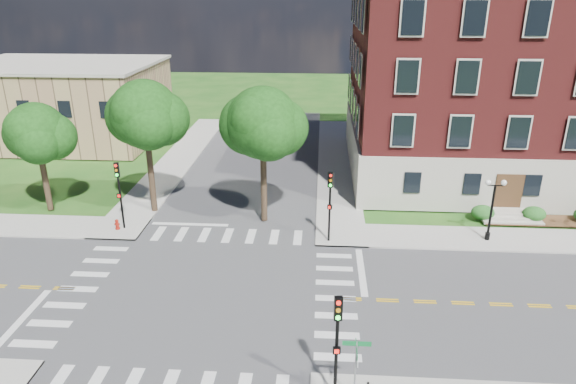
# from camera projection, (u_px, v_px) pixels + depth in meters

# --- Properties ---
(ground) EXTENTS (160.00, 160.00, 0.00)m
(ground) POSITION_uv_depth(u_px,v_px,m) (205.00, 294.00, 28.30)
(ground) COLOR #194C15
(ground) RESTS_ON ground
(road_ew) EXTENTS (90.00, 12.00, 0.01)m
(road_ew) POSITION_uv_depth(u_px,v_px,m) (205.00, 294.00, 28.30)
(road_ew) COLOR #3D3D3F
(road_ew) RESTS_ON ground
(road_ns) EXTENTS (12.00, 90.00, 0.01)m
(road_ns) POSITION_uv_depth(u_px,v_px,m) (205.00, 294.00, 28.30)
(road_ns) COLOR #3D3D3F
(road_ns) RESTS_ON ground
(sidewalk_ne) EXTENTS (34.00, 34.00, 0.12)m
(sidewalk_ne) POSITION_uv_depth(u_px,v_px,m) (433.00, 196.00, 41.60)
(sidewalk_ne) COLOR #9E9B93
(sidewalk_ne) RESTS_ON ground
(sidewalk_nw) EXTENTS (34.00, 34.00, 0.12)m
(sidewalk_nw) POSITION_uv_depth(u_px,v_px,m) (65.00, 187.00, 43.48)
(sidewalk_nw) COLOR #9E9B93
(sidewalk_nw) RESTS_ON ground
(crosswalk_east) EXTENTS (2.20, 10.20, 0.02)m
(crosswalk_east) POSITION_uv_depth(u_px,v_px,m) (336.00, 299.00, 27.86)
(crosswalk_east) COLOR silver
(crosswalk_east) RESTS_ON ground
(stop_bar_east) EXTENTS (0.40, 5.50, 0.00)m
(stop_bar_east) POSITION_uv_depth(u_px,v_px,m) (361.00, 271.00, 30.55)
(stop_bar_east) COLOR silver
(stop_bar_east) RESTS_ON ground
(main_building) EXTENTS (30.60, 22.40, 16.50)m
(main_building) POSITION_uv_depth(u_px,v_px,m) (529.00, 80.00, 44.17)
(main_building) COLOR #B4B09F
(main_building) RESTS_ON ground
(secondary_building) EXTENTS (20.40, 15.40, 8.30)m
(secondary_building) POSITION_uv_depth(u_px,v_px,m) (63.00, 101.00, 55.90)
(secondary_building) COLOR #A37B5A
(secondary_building) RESTS_ON ground
(tree_b) EXTENTS (4.28, 4.28, 8.16)m
(tree_b) POSITION_uv_depth(u_px,v_px,m) (37.00, 133.00, 36.67)
(tree_b) COLOR #2F2417
(tree_b) RESTS_ON ground
(tree_c) EXTENTS (4.89, 4.89, 9.81)m
(tree_c) POSITION_uv_depth(u_px,v_px,m) (145.00, 115.00, 36.04)
(tree_c) COLOR #2F2417
(tree_c) RESTS_ON ground
(tree_d) EXTENTS (4.96, 4.96, 9.65)m
(tree_d) POSITION_uv_depth(u_px,v_px,m) (263.00, 123.00, 34.51)
(tree_d) COLOR #2F2417
(tree_d) RESTS_ON ground
(traffic_signal_se) EXTENTS (0.34, 0.38, 4.80)m
(traffic_signal_se) POSITION_uv_depth(u_px,v_px,m) (337.00, 336.00, 19.82)
(traffic_signal_se) COLOR black
(traffic_signal_se) RESTS_ON ground
(traffic_signal_ne) EXTENTS (0.38, 0.45, 4.80)m
(traffic_signal_ne) POSITION_uv_depth(u_px,v_px,m) (330.00, 198.00, 32.91)
(traffic_signal_ne) COLOR black
(traffic_signal_ne) RESTS_ON ground
(traffic_signal_nw) EXTENTS (0.36, 0.41, 4.80)m
(traffic_signal_nw) POSITION_uv_depth(u_px,v_px,m) (119.00, 187.00, 34.73)
(traffic_signal_nw) COLOR black
(traffic_signal_nw) RESTS_ON ground
(twin_lamp_west) EXTENTS (1.36, 0.36, 4.23)m
(twin_lamp_west) POSITION_uv_depth(u_px,v_px,m) (492.00, 206.00, 33.33)
(twin_lamp_west) COLOR black
(twin_lamp_west) RESTS_ON ground
(street_sign_pole) EXTENTS (1.10, 1.10, 3.10)m
(street_sign_pole) POSITION_uv_depth(u_px,v_px,m) (356.00, 361.00, 19.77)
(street_sign_pole) COLOR gray
(street_sign_pole) RESTS_ON ground
(fire_hydrant) EXTENTS (0.35, 0.35, 0.75)m
(fire_hydrant) POSITION_uv_depth(u_px,v_px,m) (117.00, 225.00, 35.55)
(fire_hydrant) COLOR maroon
(fire_hydrant) RESTS_ON ground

